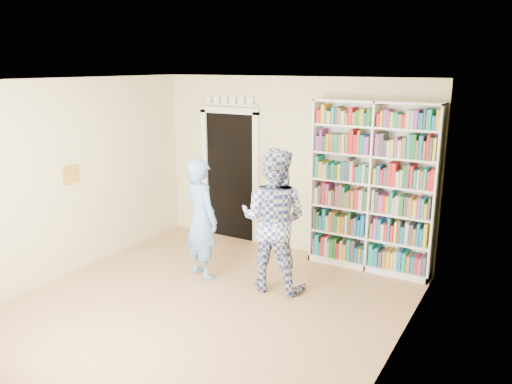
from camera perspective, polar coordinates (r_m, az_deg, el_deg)
floor at (r=6.16m, az=-6.89°, el=-13.52°), size 5.00×5.00×0.00m
ceiling at (r=5.45m, az=-7.75°, el=12.47°), size 5.00×5.00×0.00m
wall_back at (r=7.73m, az=3.97°, el=3.02°), size 4.50×0.00×4.50m
wall_left at (r=7.21m, az=-21.70°, el=1.19°), size 0.00×5.00×5.00m
wall_right at (r=4.70m, az=15.24°, el=-5.02°), size 0.00×5.00×5.00m
bookshelf at (r=7.14m, az=13.16°, el=0.58°), size 1.75×0.33×2.40m
doorway at (r=8.28m, az=-2.97°, el=2.59°), size 1.10×0.08×2.43m
wall_art at (r=7.31m, az=-20.42°, el=1.87°), size 0.03×0.25×0.25m
man_blue at (r=6.83m, az=-6.29°, el=-3.06°), size 0.71×0.58×1.66m
man_plaid at (r=6.41m, az=2.01°, el=-3.19°), size 0.99×0.81×1.87m
paper_sheet at (r=6.22m, az=2.18°, el=-3.83°), size 0.19×0.07×0.27m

